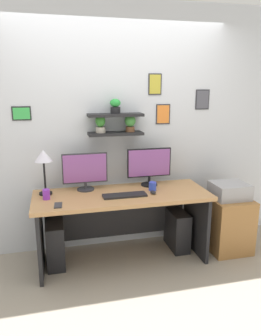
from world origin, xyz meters
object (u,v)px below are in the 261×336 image
(desk_lamp, at_px, (43,160))
(pen_cup, at_px, (46,194))
(computer_mouse, at_px, (153,192))
(coffee_mug, at_px, (153,186))
(computer_tower_left, at_px, (55,243))
(monitor_left, at_px, (85,171))
(monitor_right, at_px, (149,165))
(cell_phone, at_px, (58,205))
(desk, at_px, (121,210))
(keyboard, at_px, (125,195))
(drawer_cabinet, at_px, (227,223))
(printer, at_px, (230,191))
(computer_tower_right, at_px, (177,229))

(desk_lamp, distance_m, pen_cup, 0.35)
(computer_mouse, xyz_separation_m, coffee_mug, (0.03, 0.11, 0.03))
(computer_mouse, relative_size, computer_tower_left, 0.19)
(monitor_left, relative_size, computer_tower_left, 1.01)
(monitor_right, distance_m, pen_cup, 1.14)
(computer_mouse, bearing_deg, desk_lamp, 167.24)
(cell_phone, height_order, computer_tower_left, cell_phone)
(desk, distance_m, computer_mouse, 0.40)
(keyboard, bearing_deg, coffee_mug, 19.25)
(monitor_right, bearing_deg, keyboard, -138.63)
(keyboard, xyz_separation_m, computer_mouse, (0.30, 0.01, 0.01))
(monitor_left, bearing_deg, computer_tower_left, -158.19)
(desk_lamp, bearing_deg, drawer_cabinet, -5.67)
(computer_mouse, bearing_deg, printer, 2.93)
(coffee_mug, bearing_deg, desk, 175.05)
(desk, height_order, pen_cup, pen_cup)
(desk_lamp, relative_size, printer, 1.21)
(monitor_left, relative_size, pen_cup, 4.72)
(pen_cup, bearing_deg, cell_phone, -63.23)
(desk, distance_m, computer_tower_left, 0.76)
(monitor_left, xyz_separation_m, computer_tower_right, (1.02, -0.10, -0.74))
(computer_tower_right, bearing_deg, coffee_mug, -165.20)
(drawer_cabinet, xyz_separation_m, computer_tower_left, (-1.91, 0.11, -0.07))
(desk, relative_size, coffee_mug, 19.98)
(monitor_left, height_order, keyboard, monitor_left)
(computer_mouse, bearing_deg, computer_tower_right, 28.53)
(desk, relative_size, computer_tower_right, 4.05)
(computer_mouse, height_order, computer_tower_right, computer_mouse)
(monitor_right, bearing_deg, monitor_left, -180.00)
(coffee_mug, height_order, computer_tower_right, coffee_mug)
(coffee_mug, height_order, computer_tower_left, coffee_mug)
(monitor_right, height_order, computer_mouse, monitor_right)
(monitor_left, xyz_separation_m, drawer_cabinet, (1.56, -0.25, -0.65))
(computer_mouse, distance_m, computer_tower_left, 1.15)
(desk, height_order, desk_lamp, desk_lamp)
(keyboard, distance_m, cell_phone, 0.66)
(printer, bearing_deg, computer_mouse, -177.07)
(cell_phone, height_order, coffee_mug, coffee_mug)
(monitor_right, relative_size, coffee_mug, 5.46)
(desk, distance_m, computer_tower_right, 0.74)
(monitor_right, xyz_separation_m, coffee_mug, (-0.02, -0.19, -0.18))
(desk, bearing_deg, computer_tower_right, 5.05)
(keyboard, bearing_deg, computer_mouse, 1.24)
(desk, height_order, coffee_mug, coffee_mug)
(monitor_left, height_order, monitor_right, monitor_right)
(computer_mouse, xyz_separation_m, drawer_cabinet, (0.90, 0.05, -0.46))
(desk, relative_size, computer_tower_left, 3.85)
(pen_cup, relative_size, computer_tower_right, 0.23)
(coffee_mug, relative_size, computer_tower_right, 0.20)
(monitor_right, height_order, coffee_mug, monitor_right)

